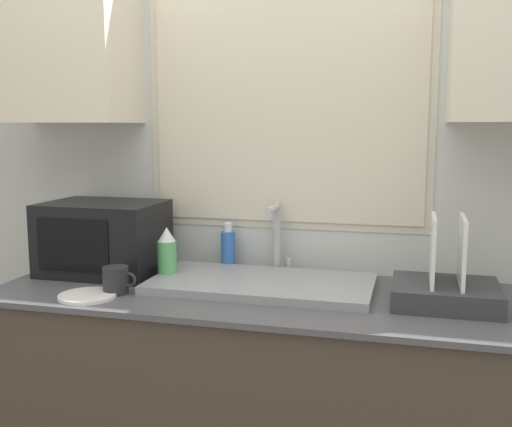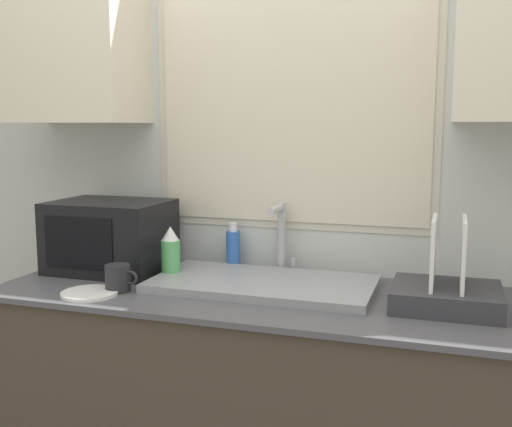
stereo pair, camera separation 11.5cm
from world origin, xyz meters
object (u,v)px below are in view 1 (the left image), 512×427
(soap_bottle, at_px, (228,249))
(mug_near_sink, at_px, (116,280))
(faucet, at_px, (277,232))
(spray_bottle, at_px, (167,255))
(microwave, at_px, (104,238))
(dish_rack, at_px, (446,288))

(soap_bottle, bearing_deg, mug_near_sink, -122.38)
(faucet, distance_m, spray_bottle, 0.43)
(microwave, height_order, soap_bottle, microwave)
(soap_bottle, bearing_deg, microwave, -160.05)
(spray_bottle, bearing_deg, dish_rack, -3.14)
(microwave, distance_m, spray_bottle, 0.30)
(faucet, xyz_separation_m, spray_bottle, (-0.37, -0.21, -0.07))
(dish_rack, bearing_deg, soap_bottle, 161.71)
(microwave, distance_m, dish_rack, 1.29)
(faucet, distance_m, soap_bottle, 0.22)
(spray_bottle, bearing_deg, mug_near_sink, -115.60)
(microwave, xyz_separation_m, spray_bottle, (0.29, -0.05, -0.04))
(faucet, bearing_deg, microwave, -166.50)
(dish_rack, height_order, mug_near_sink, dish_rack)
(dish_rack, distance_m, spray_bottle, 0.99)
(microwave, bearing_deg, soap_bottle, 19.95)
(dish_rack, xyz_separation_m, soap_bottle, (-0.82, 0.27, 0.03))
(microwave, relative_size, dish_rack, 1.32)
(soap_bottle, bearing_deg, dish_rack, -18.29)
(microwave, xyz_separation_m, soap_bottle, (0.46, 0.17, -0.06))
(microwave, distance_m, soap_bottle, 0.49)
(faucet, height_order, microwave, same)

